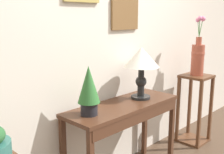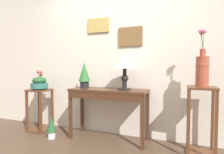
# 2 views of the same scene
# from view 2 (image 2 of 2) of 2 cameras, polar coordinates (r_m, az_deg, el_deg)

# --- Properties ---
(back_wall_with_art) EXTENTS (9.00, 0.13, 2.80)m
(back_wall_with_art) POSITION_cam_2_polar(r_m,az_deg,el_deg) (3.13, 2.00, 7.94)
(back_wall_with_art) COLOR beige
(back_wall_with_art) RESTS_ON ground
(console_table) EXTENTS (1.22, 0.43, 0.79)m
(console_table) POSITION_cam_2_polar(r_m,az_deg,el_deg) (2.87, -1.26, -6.03)
(console_table) COLOR #472819
(console_table) RESTS_ON ground
(table_lamp) EXTENTS (0.35, 0.35, 0.51)m
(table_lamp) POSITION_cam_2_polar(r_m,az_deg,el_deg) (2.77, 3.94, 3.87)
(table_lamp) COLOR black
(table_lamp) RESTS_ON console_table
(potted_plant_on_console) EXTENTS (0.19, 0.19, 0.42)m
(potted_plant_on_console) POSITION_cam_2_polar(r_m,az_deg,el_deg) (3.05, -8.47, 0.89)
(potted_plant_on_console) COLOR black
(potted_plant_on_console) RESTS_ON console_table
(pedestal_stand_left) EXTENTS (0.34, 0.34, 0.74)m
(pedestal_stand_left) POSITION_cam_2_polar(r_m,az_deg,el_deg) (3.60, -21.26, -9.39)
(pedestal_stand_left) COLOR #56331E
(pedestal_stand_left) RESTS_ON ground
(planter_bowl_wide_left) EXTENTS (0.30, 0.30, 0.34)m
(planter_bowl_wide_left) POSITION_cam_2_polar(r_m,az_deg,el_deg) (3.53, -21.40, -1.69)
(planter_bowl_wide_left) COLOR #2D665B
(planter_bowl_wide_left) RESTS_ON pedestal_stand_left
(pedestal_stand_right) EXTENTS (0.34, 0.34, 0.89)m
(pedestal_stand_right) POSITION_cam_2_polar(r_m,az_deg,el_deg) (2.69, 25.67, -12.11)
(pedestal_stand_right) COLOR #56331E
(pedestal_stand_right) RESTS_ON ground
(flower_vase_tall_right) EXTENTS (0.16, 0.16, 0.72)m
(flower_vase_tall_right) POSITION_cam_2_polar(r_m,az_deg,el_deg) (2.60, 26.01, 2.63)
(flower_vase_tall_right) COLOR #9E4733
(flower_vase_tall_right) RESTS_ON pedestal_stand_right
(potted_plant_floor) EXTENTS (0.15, 0.15, 0.34)m
(potted_plant_floor) POSITION_cam_2_polar(r_m,az_deg,el_deg) (3.19, -18.11, -14.30)
(potted_plant_floor) COLOR silver
(potted_plant_floor) RESTS_ON ground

